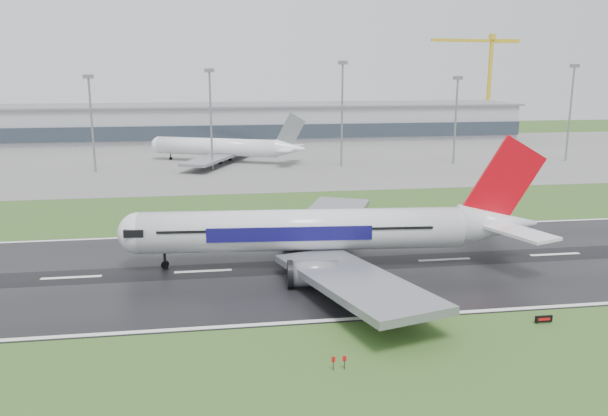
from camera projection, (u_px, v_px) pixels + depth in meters
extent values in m
plane|color=#2E521E|center=(327.00, 266.00, 98.46)|extent=(520.00, 520.00, 0.00)
cube|color=black|center=(327.00, 265.00, 98.44)|extent=(400.00, 45.00, 0.10)
cube|color=slate|center=(263.00, 157.00, 218.90)|extent=(400.00, 130.00, 0.08)
cube|color=#9699A1|center=(252.00, 122.00, 275.04)|extent=(240.00, 36.00, 15.00)
cylinder|color=gray|center=(92.00, 126.00, 183.80)|extent=(0.64, 0.64, 28.46)
cylinder|color=gray|center=(211.00, 122.00, 188.77)|extent=(0.64, 0.64, 30.25)
cylinder|color=gray|center=(342.00, 117.00, 194.54)|extent=(0.64, 0.64, 32.64)
cylinder|color=gray|center=(455.00, 122.00, 200.65)|extent=(0.64, 0.64, 27.84)
cylinder|color=gray|center=(570.00, 115.00, 206.12)|extent=(0.64, 0.64, 31.70)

